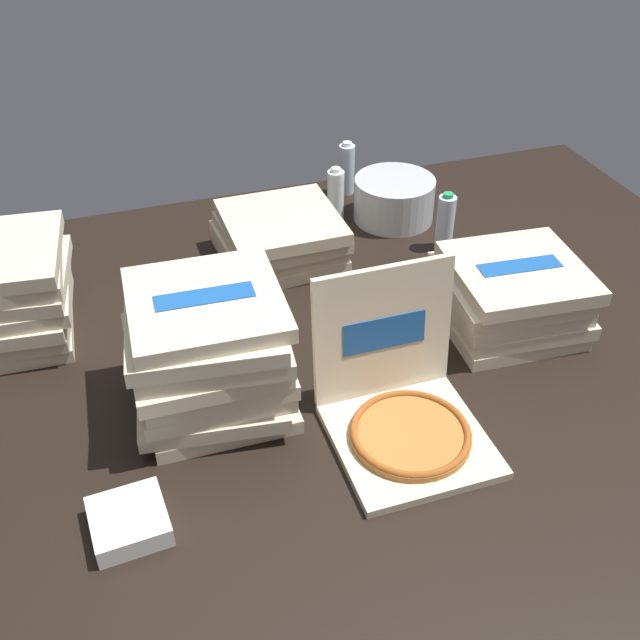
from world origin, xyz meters
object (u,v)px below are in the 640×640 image
object	(u,v)px
ice_bucket	(394,199)
water_bottle_2	(347,169)
pizza_stack_left_mid	(280,237)
napkin_pile	(129,521)
open_pizza_box	(402,406)
pizza_stack_center_far	(510,295)
water_bottle_1	(336,196)
pizza_stack_right_far	(0,294)
water_bottle_0	(445,222)
pizza_stack_left_far	(209,354)

from	to	relation	value
ice_bucket	water_bottle_2	bearing A→B (deg)	111.00
pizza_stack_left_mid	napkin_pile	xyz separation A→B (m)	(-0.66, -1.03, -0.06)
open_pizza_box	ice_bucket	distance (m)	1.14
pizza_stack_center_far	napkin_pile	distance (m)	1.30
pizza_stack_center_far	ice_bucket	xyz separation A→B (m)	(-0.07, 0.74, -0.03)
ice_bucket	water_bottle_1	world-z (taller)	water_bottle_1
ice_bucket	pizza_stack_right_far	bearing A→B (deg)	-167.78
water_bottle_2	napkin_pile	bearing A→B (deg)	-126.45
open_pizza_box	pizza_stack_right_far	world-z (taller)	open_pizza_box
open_pizza_box	pizza_stack_right_far	size ratio (longest dim) A/B	0.96
open_pizza_box	napkin_pile	world-z (taller)	open_pizza_box
ice_bucket	water_bottle_0	bearing A→B (deg)	-71.32
pizza_stack_center_far	water_bottle_1	bearing A→B (deg)	110.09
napkin_pile	pizza_stack_left_far	bearing A→B (deg)	52.50
pizza_stack_left_far	pizza_stack_center_far	bearing A→B (deg)	4.06
pizza_stack_left_mid	ice_bucket	distance (m)	0.52
pizza_stack_right_far	water_bottle_0	size ratio (longest dim) A/B	2.05
pizza_stack_right_far	pizza_stack_left_mid	xyz separation A→B (m)	(0.91, 0.16, -0.07)
pizza_stack_center_far	water_bottle_1	world-z (taller)	pizza_stack_center_far
pizza_stack_center_far	napkin_pile	bearing A→B (deg)	-160.77
ice_bucket	pizza_stack_left_mid	bearing A→B (deg)	-163.92
water_bottle_0	water_bottle_2	world-z (taller)	same
pizza_stack_right_far	water_bottle_1	size ratio (longest dim) A/B	2.05
open_pizza_box	water_bottle_1	world-z (taller)	open_pizza_box
open_pizza_box	ice_bucket	world-z (taller)	open_pizza_box
open_pizza_box	ice_bucket	size ratio (longest dim) A/B	1.41
pizza_stack_left_mid	water_bottle_1	bearing A→B (deg)	35.52
pizza_stack_right_far	ice_bucket	size ratio (longest dim) A/B	1.46
ice_bucket	pizza_stack_left_far	bearing A→B (deg)	-137.33
pizza_stack_right_far	water_bottle_0	xyz separation A→B (m)	(1.50, 0.05, -0.05)
water_bottle_0	water_bottle_1	size ratio (longest dim) A/B	1.00
pizza_stack_center_far	pizza_stack_left_mid	world-z (taller)	pizza_stack_center_far
open_pizza_box	pizza_stack_left_mid	bearing A→B (deg)	94.33
ice_bucket	napkin_pile	size ratio (longest dim) A/B	1.78
pizza_stack_right_far	napkin_pile	world-z (taller)	pizza_stack_right_far
pizza_stack_right_far	pizza_stack_center_far	bearing A→B (deg)	-16.36
water_bottle_1	ice_bucket	bearing A→B (deg)	-14.17
pizza_stack_right_far	pizza_stack_center_far	distance (m)	1.55
open_pizza_box	pizza_stack_left_far	distance (m)	0.53
pizza_stack_left_far	water_bottle_0	world-z (taller)	pizza_stack_left_far
water_bottle_0	water_bottle_2	size ratio (longest dim) A/B	1.00
open_pizza_box	pizza_stack_center_far	world-z (taller)	open_pizza_box
ice_bucket	water_bottle_0	xyz separation A→B (m)	(0.09, -0.26, 0.02)
pizza_stack_left_mid	water_bottle_2	bearing A→B (deg)	45.38
pizza_stack_left_mid	pizza_stack_left_far	bearing A→B (deg)	-119.83
pizza_stack_right_far	water_bottle_2	xyz separation A→B (m)	(1.31, 0.56, -0.05)
ice_bucket	water_bottle_0	distance (m)	0.27
ice_bucket	napkin_pile	xyz separation A→B (m)	(-1.15, -1.17, -0.05)
open_pizza_box	pizza_stack_left_mid	size ratio (longest dim) A/B	1.02
pizza_stack_center_far	pizza_stack_left_mid	bearing A→B (deg)	133.54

